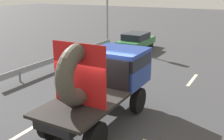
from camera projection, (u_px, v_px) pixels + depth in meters
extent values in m
plane|color=#38383A|center=(90.00, 123.00, 9.51)|extent=(120.00, 120.00, 0.00)
cylinder|color=black|center=(101.00, 92.00, 11.05)|extent=(0.28, 1.00, 1.00)
cylinder|color=black|center=(138.00, 100.00, 10.26)|extent=(0.28, 1.00, 1.00)
cylinder|color=black|center=(51.00, 124.00, 8.46)|extent=(0.28, 1.00, 1.00)
cylinder|color=black|center=(95.00, 138.00, 7.67)|extent=(0.28, 1.00, 1.00)
cube|color=black|center=(98.00, 99.00, 9.21)|extent=(1.30, 4.95, 0.25)
cube|color=navy|center=(119.00, 66.00, 10.28)|extent=(2.00, 1.83, 1.35)
cube|color=black|center=(118.00, 59.00, 10.15)|extent=(2.02, 1.74, 0.44)
cube|color=black|center=(83.00, 104.00, 8.39)|extent=(2.00, 3.11, 0.10)
cube|color=black|center=(106.00, 73.00, 9.47)|extent=(1.80, 0.08, 1.10)
torus|color=#474238|center=(79.00, 75.00, 7.96)|extent=(0.53, 1.95, 1.95)
cube|color=red|center=(79.00, 75.00, 7.96)|extent=(1.90, 0.03, 1.95)
cylinder|color=black|center=(134.00, 42.00, 22.49)|extent=(0.21, 0.62, 0.62)
cylinder|color=black|center=(151.00, 44.00, 21.79)|extent=(0.21, 0.62, 0.62)
cylinder|color=black|center=(120.00, 48.00, 20.31)|extent=(0.21, 0.62, 0.62)
cylinder|color=black|center=(138.00, 50.00, 19.61)|extent=(0.21, 0.62, 0.62)
cube|color=#33723F|center=(136.00, 42.00, 20.97)|extent=(1.75, 4.07, 0.53)
cube|color=black|center=(136.00, 36.00, 20.74)|extent=(1.57, 2.28, 0.48)
cylinder|color=gray|center=(107.00, 16.00, 21.62)|extent=(0.16, 0.16, 5.09)
cube|color=gray|center=(68.00, 55.00, 17.05)|extent=(0.06, 10.93, 0.32)
cylinder|color=slate|center=(20.00, 77.00, 13.71)|extent=(0.10, 0.10, 0.55)
cylinder|color=slate|center=(55.00, 64.00, 15.99)|extent=(0.10, 0.10, 0.55)
cylinder|color=slate|center=(81.00, 55.00, 18.28)|extent=(0.10, 0.10, 0.55)
cylinder|color=slate|center=(101.00, 47.00, 20.56)|extent=(0.10, 0.10, 0.55)
cube|color=beige|center=(24.00, 132.00, 8.90)|extent=(0.16, 2.08, 0.01)
cube|color=beige|center=(125.00, 72.00, 15.38)|extent=(0.16, 2.16, 0.01)
cube|color=beige|center=(192.00, 80.00, 14.03)|extent=(0.16, 2.12, 0.01)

